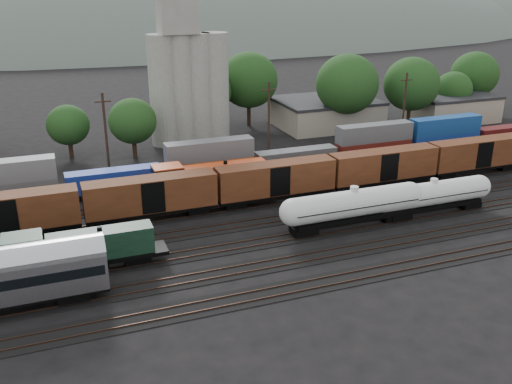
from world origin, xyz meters
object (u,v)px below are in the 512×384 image
object	(u,v)px
tank_car_a	(353,205)
green_locomotive	(70,250)
orange_locomotive	(203,179)
grain_silo	(188,76)

from	to	relation	value
tank_car_a	green_locomotive	bearing A→B (deg)	-180.00
tank_car_a	orange_locomotive	size ratio (longest dim) A/B	0.99
green_locomotive	grain_silo	distance (m)	47.44
green_locomotive	tank_car_a	distance (m)	30.16
orange_locomotive	grain_silo	world-z (taller)	grain_silo
orange_locomotive	grain_silo	xyz separation A→B (m)	(5.10, 26.00, 8.71)
tank_car_a	orange_locomotive	world-z (taller)	tank_car_a
tank_car_a	grain_silo	distance (m)	42.63
grain_silo	green_locomotive	bearing A→B (deg)	-118.42
green_locomotive	tank_car_a	world-z (taller)	tank_car_a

